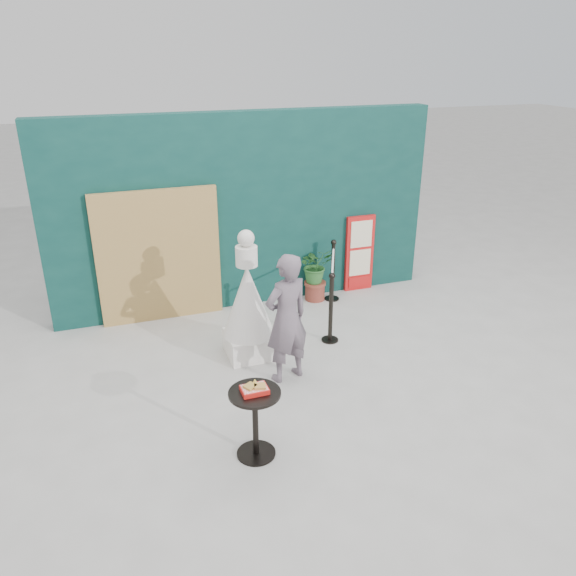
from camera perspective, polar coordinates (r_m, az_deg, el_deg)
The scene contains 10 objects.
ground at distance 6.69m, azimuth 3.52°, elevation -11.77°, with size 60.00×60.00×0.00m, color #ADAAA5.
back_wall at distance 8.78m, azimuth -4.30°, elevation 7.75°, with size 6.00×0.30×3.00m, color #0A302D.
bamboo_fence at distance 8.49m, azimuth -12.97°, elevation 3.12°, with size 1.80×0.08×2.00m, color tan.
woman at distance 6.77m, azimuth -0.14°, elevation -3.12°, with size 0.60×0.40×1.65m, color #665764.
menu_board at distance 9.52m, azimuth 7.28°, elevation 3.50°, with size 0.50×0.07×1.30m.
statue at distance 7.35m, azimuth -4.08°, elevation -1.89°, with size 0.69×0.69×1.76m.
cafe_table at distance 5.70m, azimuth -3.36°, elevation -12.61°, with size 0.52×0.52×0.75m.
food_basket at distance 5.54m, azimuth -3.41°, elevation -10.17°, with size 0.26×0.19×0.11m.
planter at distance 9.09m, azimuth 2.79°, elevation 1.84°, with size 0.53×0.46×0.90m.
stanchion_barrier at distance 8.46m, azimuth 4.48°, elevation -0.07°, with size 0.84×1.54×1.03m.
Camera 1 is at (-2.21, -5.02, 3.83)m, focal length 35.00 mm.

